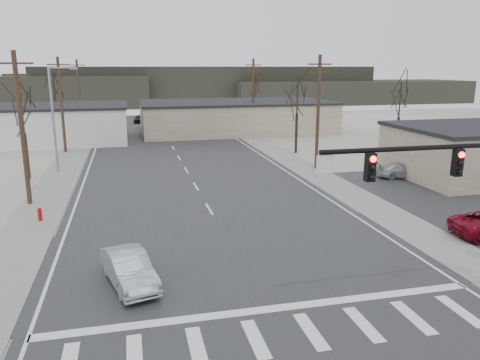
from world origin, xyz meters
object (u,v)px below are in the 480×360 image
at_px(car_parked_silver, 402,170).
at_px(car_far_b, 140,119).
at_px(fire_hydrant, 40,214).
at_px(sedan_crossing, 129,269).
at_px(car_far_a, 193,131).
at_px(traffic_signal_mast, 480,185).

bearing_deg(car_parked_silver, car_far_b, 32.52).
xyz_separation_m(fire_hydrant, car_far_b, (7.30, 50.02, 0.23)).
bearing_deg(car_parked_silver, fire_hydrant, 108.99).
relative_size(fire_hydrant, sedan_crossing, 0.20).
height_order(fire_hydrant, sedan_crossing, sedan_crossing).
xyz_separation_m(car_far_a, car_parked_silver, (13.61, -27.99, -0.09)).
bearing_deg(car_far_a, car_parked_silver, 123.17).
xyz_separation_m(car_far_a, car_far_b, (-6.36, 17.03, -0.05)).
bearing_deg(car_far_a, sedan_crossing, 85.95).
xyz_separation_m(sedan_crossing, car_far_a, (8.56, 42.82, -0.02)).
bearing_deg(sedan_crossing, car_far_a, 63.70).
bearing_deg(car_parked_silver, traffic_signal_mast, 163.06).
height_order(sedan_crossing, car_far_b, sedan_crossing).
distance_m(traffic_signal_mast, fire_hydrant, 23.39).
bearing_deg(sedan_crossing, car_far_b, 72.90).
height_order(traffic_signal_mast, car_parked_silver, traffic_signal_mast).
bearing_deg(fire_hydrant, traffic_signal_mast, -38.13).
relative_size(traffic_signal_mast, car_far_a, 1.90).
bearing_deg(car_far_a, traffic_signal_mast, 102.61).
bearing_deg(car_far_b, car_far_a, -56.70).
height_order(traffic_signal_mast, sedan_crossing, traffic_signal_mast).
distance_m(sedan_crossing, car_far_a, 43.67).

